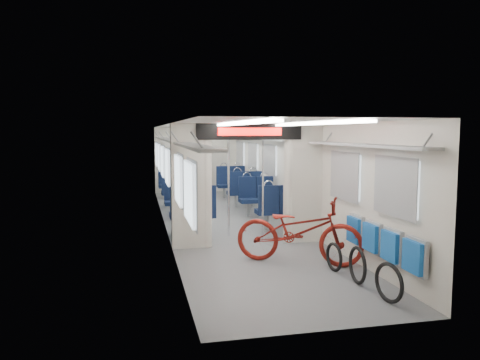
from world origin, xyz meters
The scene contains 14 objects.
carriage centered at (0.00, -0.27, 1.50)m, with size 12.00×12.02×2.31m.
bicycle centered at (0.50, -3.45, 0.55)m, with size 0.72×2.08×1.09m, color maroon.
flip_bench centered at (1.35, -4.57, 0.58)m, with size 0.12×2.08×0.48m.
bike_hoop_a centered at (1.01, -5.38, 0.24)m, with size 0.52×0.52×0.05m, color black.
bike_hoop_b centered at (0.97, -4.61, 0.25)m, with size 0.54×0.54×0.05m, color black.
bike_hoop_c centered at (0.89, -3.99, 0.20)m, with size 0.46×0.46×0.05m, color black.
seat_bay_near_left centered at (-0.93, 0.07, 0.57)m, with size 0.95×2.26×1.16m.
seat_bay_near_right centered at (0.94, 0.06, 0.55)m, with size 0.92×2.12×1.11m.
seat_bay_far_left centered at (-0.93, 3.73, 0.55)m, with size 0.92×2.10×1.11m.
seat_bay_far_right centered at (0.93, 3.33, 0.56)m, with size 0.94×2.23×1.15m.
stanchion_near_left centered at (-0.23, -1.22, 1.15)m, with size 0.04×0.04×2.30m, color silver.
stanchion_near_right centered at (0.38, -1.64, 1.15)m, with size 0.04×0.04×2.30m, color silver.
stanchion_far_left centered at (-0.40, 1.66, 1.15)m, with size 0.04×0.04×2.30m, color silver.
stanchion_far_right centered at (0.30, 1.55, 1.15)m, with size 0.04×0.04×2.30m, color silver.
Camera 1 is at (-2.04, -10.55, 2.15)m, focal length 35.00 mm.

